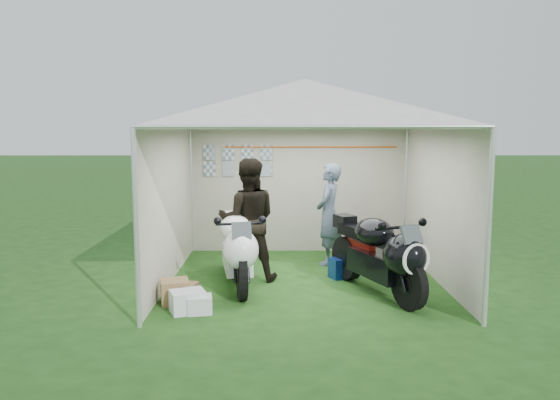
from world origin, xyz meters
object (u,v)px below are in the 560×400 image
(canopy_tent, at_px, (304,109))
(motorcycle_black, at_px, (381,252))
(equipment_box, at_px, (374,244))
(crate_1, at_px, (175,292))
(person_dark_jacket, at_px, (248,220))
(crate_3, at_px, (181,293))
(crate_2, at_px, (200,305))
(crate_0, at_px, (188,301))
(motorcycle_white, at_px, (237,247))
(person_blue_jacket, at_px, (329,214))
(paddock_stand, at_px, (343,268))

(canopy_tent, distance_m, motorcycle_black, 2.37)
(equipment_box, bearing_deg, crate_1, -141.19)
(motorcycle_black, bearing_deg, person_dark_jacket, 133.52)
(crate_3, bearing_deg, crate_1, 171.01)
(canopy_tent, xyz_separation_m, crate_3, (-1.67, -1.17, -2.44))
(crate_1, height_order, crate_2, crate_1)
(crate_0, bearing_deg, crate_3, 113.22)
(motorcycle_white, xyz_separation_m, crate_2, (-0.39, -1.16, -0.48))
(motorcycle_black, xyz_separation_m, crate_2, (-2.38, -0.71, -0.50))
(motorcycle_white, distance_m, person_blue_jacket, 2.00)
(canopy_tent, xyz_separation_m, crate_2, (-1.37, -1.55, -2.46))
(equipment_box, bearing_deg, motorcycle_white, -143.46)
(paddock_stand, bearing_deg, crate_3, -151.21)
(equipment_box, distance_m, crate_0, 3.98)
(person_dark_jacket, bearing_deg, motorcycle_white, 67.69)
(person_dark_jacket, relative_size, crate_1, 5.26)
(motorcycle_white, distance_m, equipment_box, 2.86)
(paddock_stand, relative_size, person_blue_jacket, 0.24)
(motorcycle_black, height_order, crate_3, motorcycle_black)
(motorcycle_white, distance_m, crate_1, 1.17)
(person_dark_jacket, bearing_deg, person_blue_jacket, -145.35)
(person_blue_jacket, bearing_deg, paddock_stand, 31.29)
(canopy_tent, distance_m, crate_0, 3.25)
(motorcycle_white, height_order, paddock_stand, motorcycle_white)
(person_blue_jacket, bearing_deg, canopy_tent, -4.78)
(canopy_tent, bearing_deg, person_blue_jacket, 63.76)
(crate_0, xyz_separation_m, crate_2, (0.16, -0.04, -0.03))
(paddock_stand, relative_size, person_dark_jacket, 0.22)
(motorcycle_white, distance_m, person_dark_jacket, 0.52)
(canopy_tent, height_order, motorcycle_black, canopy_tent)
(crate_2, bearing_deg, crate_3, 128.34)
(canopy_tent, bearing_deg, motorcycle_black, -39.85)
(crate_2, height_order, crate_3, crate_3)
(canopy_tent, bearing_deg, crate_0, -135.30)
(crate_0, relative_size, crate_2, 1.37)
(crate_3, bearing_deg, crate_0, -66.78)
(motorcycle_white, bearing_deg, crate_1, -144.59)
(crate_1, bearing_deg, canopy_tent, 33.55)
(person_dark_jacket, bearing_deg, crate_3, 52.16)
(motorcycle_black, distance_m, person_blue_jacket, 1.89)
(crate_3, bearing_deg, crate_2, -51.66)
(person_dark_jacket, relative_size, crate_3, 4.53)
(equipment_box, bearing_deg, person_blue_jacket, -157.75)
(motorcycle_white, relative_size, crate_3, 5.26)
(crate_2, bearing_deg, equipment_box, 46.83)
(canopy_tent, xyz_separation_m, equipment_box, (1.30, 1.29, -2.31))
(person_blue_jacket, distance_m, crate_2, 3.20)
(motorcycle_white, height_order, crate_2, motorcycle_white)
(motorcycle_white, relative_size, person_dark_jacket, 1.16)
(motorcycle_black, relative_size, crate_2, 6.92)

